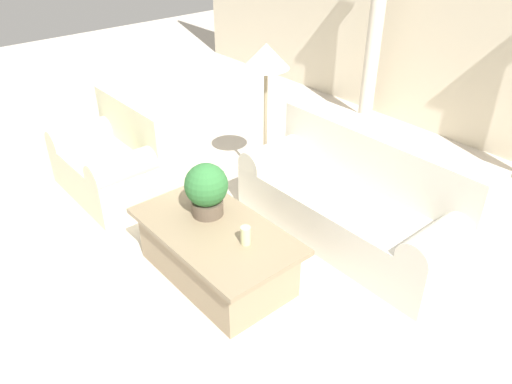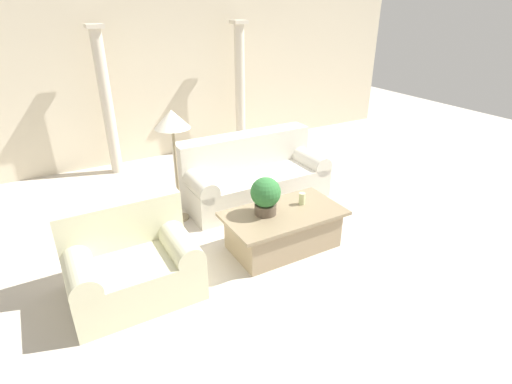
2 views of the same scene
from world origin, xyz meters
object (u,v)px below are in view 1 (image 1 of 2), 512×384
Objects in this scene: loveseat at (123,155)px; coffee_table at (216,252)px; floor_lamp at (266,63)px; potted_plant at (206,189)px; sofa_long at (359,197)px.

loveseat is 1.75m from coffee_table.
loveseat is at bearing -129.19° from floor_lamp.
floor_lamp is at bearing 50.81° from loveseat.
potted_plant is 0.30× the size of floor_lamp.
loveseat is at bearing -149.56° from sofa_long.
sofa_long is at bearing 67.24° from potted_plant.
potted_plant reaches higher than coffee_table.
potted_plant is (1.54, -0.04, 0.33)m from loveseat.
floor_lamp is (-1.15, -0.09, 0.95)m from sofa_long.
loveseat is 0.88× the size of coffee_table.
coffee_table is at bearing -56.43° from floor_lamp.
floor_lamp is (-0.63, 1.16, 0.61)m from potted_plant.
sofa_long is at bearing 76.16° from coffee_table.
potted_plant is at bearing -61.70° from floor_lamp.
floor_lamp is at bearing 118.30° from potted_plant.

